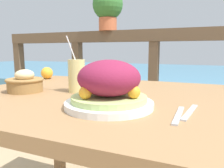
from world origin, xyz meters
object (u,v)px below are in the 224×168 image
at_px(drink_glass, 77,76).
at_px(bread_basket, 25,83).
at_px(salad_plate, 109,87).
at_px(potted_plant, 108,7).

height_order(drink_glass, bread_basket, drink_glass).
bearing_deg(drink_glass, bread_basket, -158.83).
relative_size(salad_plate, bread_basket, 1.76).
height_order(salad_plate, drink_glass, drink_glass).
relative_size(drink_glass, potted_plant, 0.74).
height_order(bread_basket, potted_plant, potted_plant).
bearing_deg(bread_basket, drink_glass, 21.17).
bearing_deg(bread_basket, potted_plant, 90.81).
height_order(salad_plate, potted_plant, potted_plant).
bearing_deg(salad_plate, bread_basket, 167.46).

